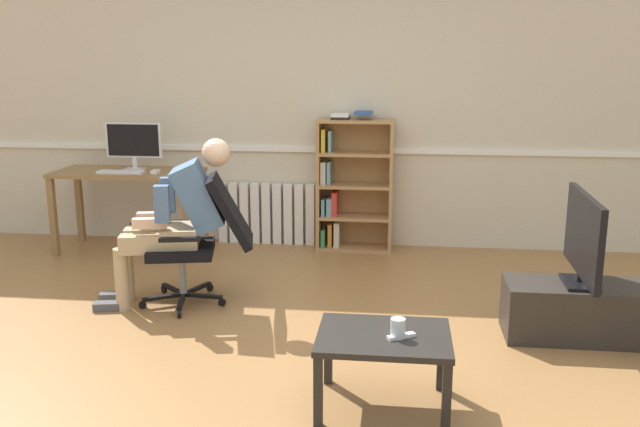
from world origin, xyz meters
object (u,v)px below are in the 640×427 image
object	(u,v)px
tv_stand	(577,311)
spare_remote	(401,336)
office_chair	(204,235)
tv_screen	(584,238)
radiator	(266,213)
person_seated	(176,218)
drinking_glass	(398,328)
computer_desk	(129,182)
computer_mouse	(155,172)
coffee_table	(384,345)
keyboard	(121,172)
bookshelf	(350,185)
imac_monitor	(134,142)

from	to	relation	value
tv_stand	spare_remote	world-z (taller)	spare_remote
office_chair	tv_screen	size ratio (longest dim) A/B	1.08
radiator	person_seated	size ratio (longest dim) A/B	0.77
office_chair	drinking_glass	xyz separation A→B (m)	(1.42, -1.44, -0.07)
computer_desk	radiator	world-z (taller)	computer_desk
office_chair	spare_remote	distance (m)	2.04
computer_desk	drinking_glass	xyz separation A→B (m)	(2.50, -2.73, -0.19)
computer_mouse	radiator	world-z (taller)	computer_mouse
coffee_table	drinking_glass	bearing A→B (deg)	-26.12
keyboard	bookshelf	distance (m)	2.09
computer_mouse	spare_remote	bearing A→B (deg)	-49.76
keyboard	office_chair	size ratio (longest dim) A/B	0.44
bookshelf	drinking_glass	xyz separation A→B (m)	(0.47, -3.03, -0.15)
imac_monitor	tv_screen	size ratio (longest dim) A/B	0.59
computer_desk	tv_stand	size ratio (longest dim) A/B	1.46
computer_mouse	radiator	bearing A→B (deg)	29.32
keyboard	computer_mouse	distance (m)	0.32
computer_desk	office_chair	bearing A→B (deg)	-50.10
computer_desk	person_seated	size ratio (longest dim) A/B	1.10
keyboard	person_seated	distance (m)	1.51
radiator	tv_screen	distance (m)	3.20
imac_monitor	spare_remote	xyz separation A→B (m)	(2.48, -2.81, -0.60)
computer_mouse	person_seated	xyz separation A→B (m)	(0.59, -1.22, -0.12)
radiator	drinking_glass	bearing A→B (deg)	-67.58
tv_stand	spare_remote	size ratio (longest dim) A/B	6.09
office_chair	tv_screen	distance (m)	2.59
radiator	coffee_table	distance (m)	3.32
computer_desk	coffee_table	distance (m)	3.65
radiator	computer_mouse	bearing A→B (deg)	-150.68
computer_mouse	tv_stand	size ratio (longest dim) A/B	0.11
computer_desk	radiator	distance (m)	1.32
keyboard	person_seated	world-z (taller)	person_seated
computer_mouse	tv_stand	world-z (taller)	computer_mouse
office_chair	coffee_table	size ratio (longest dim) A/B	1.41
imac_monitor	person_seated	size ratio (longest dim) A/B	0.43
person_seated	spare_remote	xyz separation A→B (m)	(1.62, -1.40, -0.24)
person_seated	spare_remote	world-z (taller)	person_seated
office_chair	spare_remote	world-z (taller)	office_chair
coffee_table	drinking_glass	xyz separation A→B (m)	(0.07, -0.03, 0.11)
radiator	drinking_glass	distance (m)	3.38
bookshelf	imac_monitor	bearing A→B (deg)	-173.76
imac_monitor	tv_stand	bearing A→B (deg)	-25.55
keyboard	bookshelf	bearing A→B (deg)	12.04
keyboard	computer_mouse	bearing A→B (deg)	3.64
imac_monitor	radiator	bearing A→B (deg)	14.93
tv_screen	radiator	bearing A→B (deg)	51.87
person_seated	spare_remote	bearing A→B (deg)	37.14
keyboard	tv_screen	distance (m)	3.96
imac_monitor	computer_mouse	world-z (taller)	imac_monitor
computer_mouse	bookshelf	world-z (taller)	bookshelf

